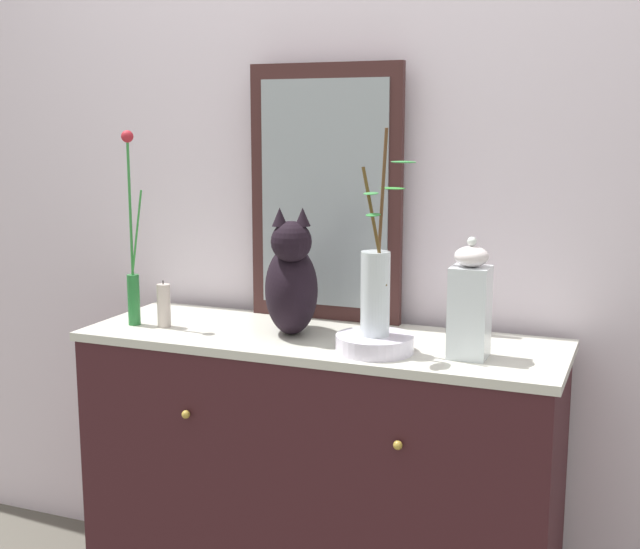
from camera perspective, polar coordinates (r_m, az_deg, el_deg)
The scene contains 9 objects.
wall_back at distance 2.64m, azimuth 2.49°, elevation 5.92°, with size 4.40×0.08×2.60m, color silver.
sideboard at distance 2.57m, azimuth -0.00°, elevation -13.91°, with size 1.39×0.49×0.89m.
mirror_leaning at distance 2.57m, azimuth 0.35°, elevation 5.49°, with size 0.49×0.03×0.78m.
cat_sitting at distance 2.41m, azimuth -1.93°, elevation -0.55°, with size 0.25×0.41×0.37m.
vase_slim_green at distance 2.58m, azimuth -12.59°, elevation 0.67°, with size 0.06×0.04×0.58m.
bowl_porcelain at distance 2.25m, azimuth 3.73°, elevation -4.69°, with size 0.21×0.21×0.05m, color white.
vase_glass_clear at distance 2.22m, azimuth 3.80°, elevation -0.83°, with size 0.13×0.17×0.55m.
jar_lidded_porcelain at distance 2.21m, azimuth 10.13°, elevation -1.95°, with size 0.10×0.10×0.32m.
candle_pillar at distance 2.56m, azimuth -10.54°, elevation -2.09°, with size 0.04×0.04×0.14m.
Camera 1 is at (0.87, -2.18, 1.50)m, focal length 47.20 mm.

